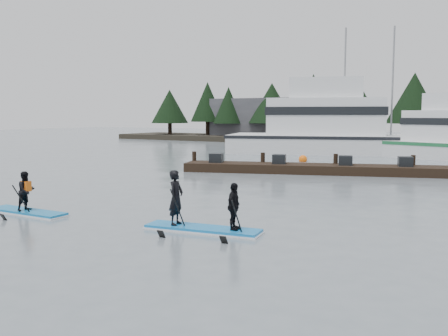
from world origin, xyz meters
The scene contains 10 objects.
ground centered at (0.00, 0.00, 0.00)m, with size 160.00×160.00×0.00m, color slate.
far_shore centered at (0.00, 42.00, 0.30)m, with size 70.00×8.00×0.60m, color #2D281E.
treeline centered at (0.00, 42.00, 0.00)m, with size 60.00×4.00×8.00m, color black, non-canonical shape.
waterfront_building centered at (-14.00, 44.00, 2.50)m, with size 18.00×6.00×5.00m, color #4C4C51.
fishing_boat_large centered at (-2.33, 29.39, 0.87)m, with size 21.09×11.50×11.17m.
floating_dock centered at (0.37, 15.01, 0.24)m, with size 14.24×1.90×0.47m, color black.
buoy_b centered at (-2.73, 20.81, 0.00)m, with size 0.56×0.56×0.56m, color orange.
buoy_a centered at (-10.58, 24.64, 0.00)m, with size 0.51×0.51×0.51m, color orange.
paddleboard_solo centered at (-3.67, -0.08, 0.48)m, with size 2.95×1.05×1.83m.
paddleboard_duo centered at (2.45, 0.80, 0.57)m, with size 3.28×1.39×2.09m.
Camera 1 is at (9.73, -10.26, 3.15)m, focal length 40.00 mm.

